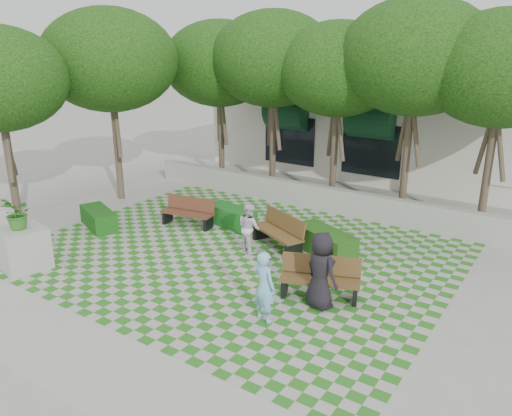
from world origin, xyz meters
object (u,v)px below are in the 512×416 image
Objects in this scene: hedge_midleft at (231,216)px; hedge_west at (99,218)px; bench_east at (320,278)px; hedge_midright at (325,242)px; bench_mid at (279,232)px; person_blue at (264,286)px; person_dark at (321,270)px; person_white at (249,227)px; bench_west at (188,212)px; planter_front at (22,240)px.

hedge_midleft is 1.02× the size of hedge_west.
hedge_west is (-8.36, 0.16, -0.17)m from bench_east.
bench_mid is at bearing -164.56° from hedge_midright.
person_blue is 0.90× the size of person_dark.
hedge_midright reaches higher than hedge_midleft.
hedge_midleft is 6.21m from person_blue.
hedge_west is 5.48m from person_white.
person_white is at bearing -104.29° from bench_mid.
bench_mid is 1.14× the size of hedge_midleft.
hedge_midright is at bearing -43.16° from person_dark.
person_dark is at bearing -3.96° from hedge_west.
hedge_midright is 1.10× the size of person_dark.
bench_west is at bearing 140.10° from bench_east.
bench_west is at bearing -154.43° from bench_mid.
bench_mid is 4.22m from person_blue.
bench_west is 4.91m from hedge_midright.
bench_west is (-3.55, -0.06, -0.04)m from bench_mid.
bench_mid is 7.19m from planter_front.
planter_front is at bearing -178.95° from bench_east.
bench_east is 1.09× the size of person_dark.
person_white is (-2.50, 3.02, -0.08)m from person_blue.
hedge_midright is 3.71m from hedge_midleft.
hedge_midright is at bearing -67.89° from person_blue.
bench_east is at bearing -65.74° from hedge_midright.
hedge_midright is (1.34, 0.37, -0.15)m from bench_mid.
hedge_midleft is (1.20, 0.80, -0.14)m from bench_west.
person_dark reaches higher than hedge_west.
bench_mid is 2.47m from hedge_midleft.
hedge_west is 8.62m from person_dark.
person_blue is (5.47, -3.68, 0.37)m from bench_west.
bench_west is at bearing -174.93° from hedge_midright.
person_blue is (0.58, -4.11, 0.47)m from hedge_midright.
person_dark reaches higher than bench_mid.
bench_east reaches higher than hedge_midright.
person_dark is 1.24× the size of person_white.
person_blue is at bearing -43.57° from bench_west.
bench_east is 8.36m from hedge_west.
bench_east is 1.21× the size of person_blue.
person_dark is at bearing -31.08° from bench_west.
person_white reaches higher than bench_west.
person_blue is at bearing -38.27° from bench_mid.
bench_east is 1.07× the size of bench_west.
bench_west is at bearing 37.93° from hedge_west.
bench_mid reaches higher than hedge_midright.
bench_west reaches higher than hedge_midleft.
bench_east is 6.32m from bench_west.
bench_east reaches higher than hedge_west.
bench_east reaches higher than bench_west.
bench_west is (-5.99, 2.01, -0.03)m from bench_east.
person_dark reaches higher than hedge_midright.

